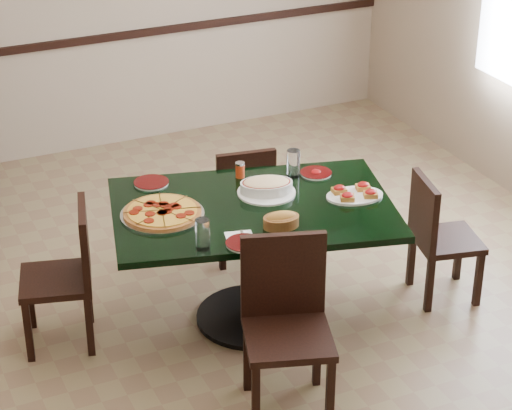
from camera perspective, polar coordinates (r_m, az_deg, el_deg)
name	(u,v)px	position (r m, az deg, el deg)	size (l,w,h in m)	color
floor	(237,315)	(5.98, -1.10, -6.28)	(5.50, 5.50, 0.00)	olive
room_shell	(270,24)	(7.29, 0.79, 10.28)	(5.50, 5.50, 5.50)	silver
main_table	(253,235)	(5.65, -0.18, -1.70)	(1.76, 1.36, 0.75)	black
chair_far	(243,198)	(6.32, -0.78, 0.40)	(0.43, 0.43, 0.81)	black
chair_near	(286,315)	(5.04, 1.72, -6.32)	(0.54, 0.54, 0.92)	black
chair_right	(437,233)	(6.03, 10.29, -1.58)	(0.44, 0.44, 0.79)	black
chair_left	(69,269)	(5.61, -10.66, -3.62)	(0.48, 0.48, 0.84)	black
pepperoni_pizza	(162,212)	(5.48, -5.38, -0.43)	(0.46, 0.46, 0.04)	silver
lasagna_casserole	(266,186)	(5.68, 0.60, 1.08)	(0.34, 0.33, 0.09)	silver
bread_basket	(281,220)	(5.33, 1.44, -0.87)	(0.21, 0.16, 0.09)	brown
bruschetta_platter	(355,193)	(5.68, 5.66, 0.67)	(0.37, 0.28, 0.05)	silver
side_plate_near	(244,243)	(5.17, -0.68, -2.20)	(0.20, 0.20, 0.02)	silver
side_plate_far_r	(316,173)	(5.94, 3.45, 1.85)	(0.19, 0.19, 0.03)	silver
side_plate_far_l	(151,183)	(5.84, -6.00, 1.28)	(0.21, 0.21, 0.02)	silver
napkin_setting	(240,238)	(5.24, -0.91, -1.87)	(0.17, 0.17, 0.01)	white
water_glass_a	(293,163)	(5.87, 2.14, 2.39)	(0.08, 0.08, 0.17)	white
water_glass_b	(203,234)	(5.11, -3.07, -1.68)	(0.08, 0.08, 0.17)	white
pepper_shaker	(240,170)	(5.87, -0.92, 2.03)	(0.06, 0.06, 0.09)	red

